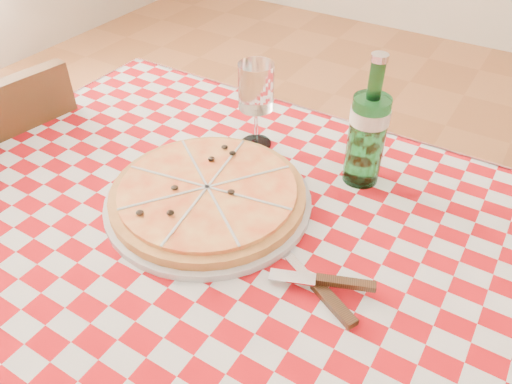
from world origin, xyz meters
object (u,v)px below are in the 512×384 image
at_px(dining_table, 248,282).
at_px(wine_glass, 256,106).
at_px(chair_far, 8,211).
at_px(water_bottle, 369,122).
at_px(pizza_plate, 208,193).

relative_size(dining_table, wine_glass, 6.60).
relative_size(chair_far, water_bottle, 3.43).
xyz_separation_m(dining_table, chair_far, (-0.72, -0.01, -0.16)).
bearing_deg(water_bottle, pizza_plate, -133.71).
bearing_deg(chair_far, wine_glass, -146.31).
bearing_deg(water_bottle, chair_far, -161.33).
height_order(chair_far, water_bottle, water_bottle).
relative_size(water_bottle, wine_glass, 1.40).
xyz_separation_m(chair_far, water_bottle, (0.82, 0.28, 0.38)).
xyz_separation_m(chair_far, pizza_plate, (0.61, 0.06, 0.28)).
relative_size(dining_table, pizza_plate, 3.21).
relative_size(pizza_plate, water_bottle, 1.47).
bearing_deg(water_bottle, dining_table, -109.07).
height_order(dining_table, chair_far, chair_far).
bearing_deg(wine_glass, dining_table, -61.16).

